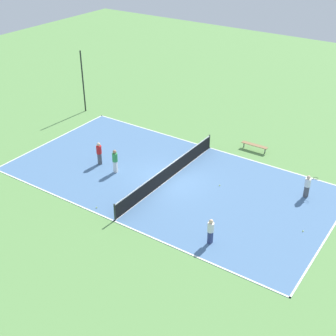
{
  "coord_description": "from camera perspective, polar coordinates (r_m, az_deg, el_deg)",
  "views": [
    {
      "loc": [
        -21.63,
        -14.69,
        15.95
      ],
      "look_at": [
        0.0,
        0.0,
        0.9
      ],
      "focal_mm": 50.0,
      "sensor_mm": 36.0,
      "label": 1
    }
  ],
  "objects": [
    {
      "name": "player_far_white",
      "position": [
        24.87,
        5.22,
        -7.52
      ],
      "size": [
        0.4,
        0.4,
        1.52
      ],
      "rotation": [
        0.0,
        0.0,
        3.02
      ],
      "color": "navy",
      "rests_on": "court_surface"
    },
    {
      "name": "tennis_ball_near_net",
      "position": [
        28.19,
        -8.71,
        -4.79
      ],
      "size": [
        0.07,
        0.07,
        0.07
      ],
      "primitive_type": "sphere",
      "color": "#CCE033",
      "rests_on": "court_surface"
    },
    {
      "name": "bench",
      "position": [
        34.67,
        10.51,
        2.73
      ],
      "size": [
        0.36,
        1.98,
        0.45
      ],
      "rotation": [
        0.0,
        0.0,
        1.57
      ],
      "color": "olive",
      "rests_on": "ground_plane"
    },
    {
      "name": "player_far_green",
      "position": [
        31.19,
        -6.48,
        1.02
      ],
      "size": [
        0.43,
        0.43,
        1.67
      ],
      "rotation": [
        0.0,
        0.0,
        1.81
      ],
      "color": "white",
      "rests_on": "court_surface"
    },
    {
      "name": "fence_post_back_right",
      "position": [
        40.61,
        -10.33,
        10.31
      ],
      "size": [
        0.12,
        0.12,
        5.28
      ],
      "color": "black",
      "rests_on": "ground_plane"
    },
    {
      "name": "tennis_net",
      "position": [
        30.33,
        0.0,
        -0.53
      ],
      "size": [
        10.86,
        0.1,
        1.09
      ],
      "color": "black",
      "rests_on": "court_surface"
    },
    {
      "name": "player_coach_red",
      "position": [
        32.33,
        -8.4,
        1.95
      ],
      "size": [
        0.46,
        0.46,
        1.64
      ],
      "rotation": [
        0.0,
        0.0,
        4.37
      ],
      "color": "#4C4C51",
      "rests_on": "court_surface"
    },
    {
      "name": "tennis_ball_right_alley",
      "position": [
        27.09,
        16.14,
        -7.39
      ],
      "size": [
        0.07,
        0.07,
        0.07
      ],
      "primitive_type": "sphere",
      "color": "#CCE033",
      "rests_on": "court_surface"
    },
    {
      "name": "tennis_ball_left_sideline",
      "position": [
        30.14,
        6.31,
        -2.11
      ],
      "size": [
        0.07,
        0.07,
        0.07
      ],
      "primitive_type": "sphere",
      "color": "#CCE033",
      "rests_on": "court_surface"
    },
    {
      "name": "court_surface",
      "position": [
        30.63,
        0.0,
        -1.44
      ],
      "size": [
        11.06,
        21.17,
        0.02
      ],
      "color": "#4C729E",
      "rests_on": "ground_plane"
    },
    {
      "name": "player_near_white",
      "position": [
        29.71,
        16.65,
        -1.97
      ],
      "size": [
        0.98,
        0.74,
        1.5
      ],
      "rotation": [
        0.0,
        0.0,
        5.78
      ],
      "color": "#4C4C51",
      "rests_on": "court_surface"
    },
    {
      "name": "ground_plane",
      "position": [
        30.63,
        0.0,
        -1.46
      ],
      "size": [
        80.0,
        80.0,
        0.0
      ],
      "primitive_type": "plane",
      "color": "#60934C"
    }
  ]
}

